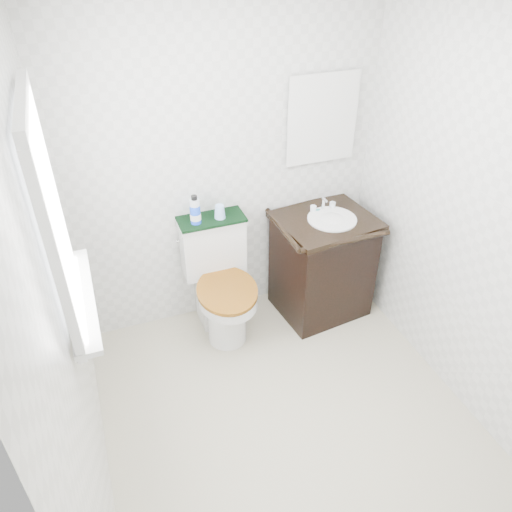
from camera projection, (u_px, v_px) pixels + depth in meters
floor at (289, 418)px, 3.13m from camera, size 2.40×2.40×0.00m
wall_back at (225, 166)px, 3.37m from camera, size 2.40×0.00×2.40m
wall_front at (462, 476)px, 1.52m from camera, size 2.40×0.00×2.40m
wall_left at (63, 315)px, 2.13m from camera, size 0.00×2.40×2.40m
wall_right at (479, 222)px, 2.76m from camera, size 0.00×2.40×2.40m
window at (50, 215)px, 2.13m from camera, size 0.02×0.70×0.90m
mirror at (322, 119)px, 3.41m from camera, size 0.50×0.02×0.60m
toilet at (220, 287)px, 3.61m from camera, size 0.47×0.66×0.87m
vanity at (322, 263)px, 3.76m from camera, size 0.73×0.65×0.92m
trash_bin at (286, 282)px, 4.01m from camera, size 0.25×0.22×0.31m
towel at (211, 219)px, 3.43m from camera, size 0.46×0.22×0.02m
mouthwash_bottle at (195, 211)px, 3.32m from camera, size 0.07×0.07×0.20m
cup at (220, 212)px, 3.40m from camera, size 0.08×0.08×0.10m
soap_bar at (317, 210)px, 3.62m from camera, size 0.06×0.04×0.02m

